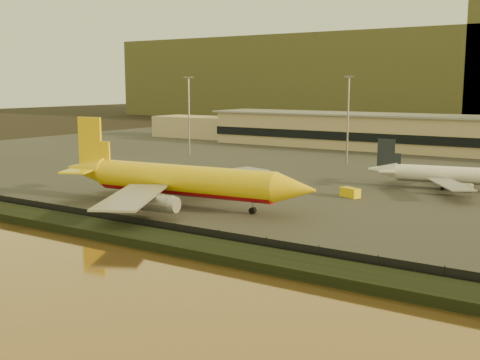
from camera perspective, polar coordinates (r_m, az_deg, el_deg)
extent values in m
plane|color=black|center=(103.61, -2.41, -3.92)|extent=(900.00, 900.00, 0.00)
cube|color=black|center=(90.56, -8.70, -5.48)|extent=(320.00, 7.00, 1.40)
cube|color=#2D2D2D|center=(188.00, 14.68, 1.70)|extent=(320.00, 220.00, 0.20)
cube|color=black|center=(93.34, -7.07, -4.62)|extent=(300.00, 0.05, 2.20)
cube|color=tan|center=(215.92, 17.30, 4.14)|extent=(160.00, 22.00, 12.00)
cube|color=black|center=(205.29, 16.42, 3.66)|extent=(160.00, 0.60, 3.00)
cube|color=gray|center=(215.51, 17.38, 5.81)|extent=(164.00, 24.00, 0.60)
cube|color=tan|center=(261.81, -2.92, 5.01)|extent=(50.00, 18.00, 9.00)
cylinder|color=slate|center=(193.26, -4.86, 5.91)|extent=(0.50, 0.50, 25.00)
cube|color=slate|center=(192.97, -4.91, 9.68)|extent=(2.20, 2.20, 0.40)
cylinder|color=slate|center=(176.37, 10.19, 5.50)|extent=(0.50, 0.50, 25.00)
cube|color=slate|center=(176.07, 10.30, 9.63)|extent=(2.20, 2.20, 0.40)
cube|color=brown|center=(466.55, 8.05, 9.52)|extent=(260.00, 160.00, 55.00)
cylinder|color=yellow|center=(114.41, -5.33, 0.05)|extent=(38.36, 9.40, 5.49)
cylinder|color=#AA0911|center=(114.56, -5.32, -0.43)|extent=(37.19, 8.09, 4.28)
cone|color=yellow|center=(104.12, 5.27, -0.85)|extent=(7.92, 6.23, 5.49)
cone|color=yellow|center=(128.57, -14.30, 0.99)|extent=(10.02, 6.45, 5.49)
cube|color=yellow|center=(127.19, -14.05, 3.65)|extent=(5.82, 1.04, 9.61)
cube|color=yellow|center=(131.29, -12.03, 1.42)|extent=(6.25, 6.20, 0.33)
cube|color=yellow|center=(123.08, -15.25, 0.79)|extent=(6.94, 6.91, 0.33)
cube|color=gray|center=(127.48, -2.19, 0.58)|extent=(13.66, 24.87, 0.33)
cylinder|color=gray|center=(123.37, -1.93, -0.42)|extent=(6.61, 3.66, 3.02)
cube|color=gray|center=(103.36, -10.17, -1.57)|extent=(17.66, 24.44, 0.33)
cylinder|color=gray|center=(104.93, -7.82, -2.19)|extent=(6.61, 3.66, 3.02)
cylinder|color=black|center=(108.25, 1.21, -2.91)|extent=(1.30, 1.08, 1.21)
cylinder|color=slate|center=(108.12, 1.21, -2.59)|extent=(0.21, 0.21, 2.47)
cylinder|color=black|center=(115.36, -7.62, -2.24)|extent=(1.30, 1.08, 1.21)
cylinder|color=slate|center=(115.24, -7.62, -1.94)|extent=(0.21, 0.21, 2.47)
cylinder|color=black|center=(119.37, -6.26, -1.83)|extent=(1.30, 1.08, 1.21)
cylinder|color=slate|center=(119.25, -6.27, -1.54)|extent=(0.21, 0.21, 2.47)
cylinder|color=white|center=(140.37, 19.83, 0.47)|extent=(25.96, 8.42, 3.58)
cylinder|color=gray|center=(140.46, 19.82, 0.22)|extent=(25.10, 7.52, 2.79)
cone|color=white|center=(141.83, 13.34, 0.96)|extent=(7.00, 4.74, 3.58)
cube|color=#191F2E|center=(141.24, 13.69, 2.53)|extent=(3.92, 1.03, 6.26)
cube|color=white|center=(145.10, 14.12, 1.22)|extent=(3.96, 3.81, 0.21)
cube|color=white|center=(138.08, 13.70, 0.85)|extent=(4.77, 4.70, 0.21)
cube|color=gray|center=(150.21, 19.72, 0.77)|extent=(7.98, 16.75, 0.21)
cylinder|color=gray|center=(147.90, 20.34, 0.23)|extent=(4.59, 2.75, 1.97)
cube|color=gray|center=(130.77, 19.31, -0.37)|extent=(12.96, 16.22, 0.21)
cylinder|color=gray|center=(133.24, 20.11, -0.68)|extent=(4.59, 2.75, 1.97)
cylinder|color=black|center=(139.36, 18.64, -0.77)|extent=(0.89, 0.76, 0.79)
cylinder|color=slate|center=(139.29, 18.65, -0.61)|extent=(0.19, 0.19, 1.61)
cylinder|color=black|center=(142.53, 18.72, -0.57)|extent=(0.89, 0.76, 0.79)
cylinder|color=slate|center=(142.47, 18.73, -0.40)|extent=(0.19, 0.19, 1.61)
cube|color=yellow|center=(126.19, 10.40, -1.17)|extent=(4.74, 3.52, 1.95)
cube|color=white|center=(144.15, -1.79, 0.23)|extent=(4.29, 2.32, 1.84)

